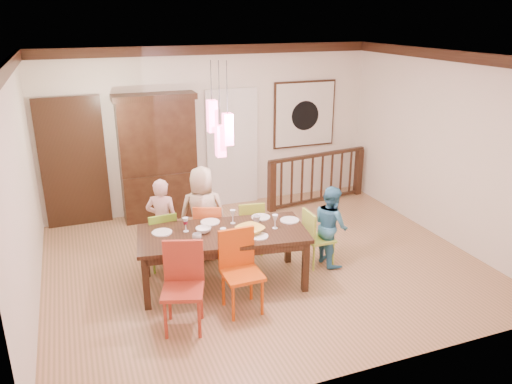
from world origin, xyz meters
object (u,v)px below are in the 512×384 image
object	(u,v)px
person_end_right	(331,225)
chair_far_left	(161,235)
dining_table	(223,238)
person_far_left	(163,221)
person_far_mid	(203,213)
chair_end_right	(319,234)
balustrade	(317,177)
china_hutch	(158,157)

from	to	relation	value
person_end_right	chair_far_left	bearing A→B (deg)	70.74
dining_table	person_end_right	world-z (taller)	person_end_right
dining_table	chair_far_left	world-z (taller)	chair_far_left
person_far_left	person_far_mid	xyz separation A→B (m)	(0.57, -0.05, 0.06)
person_far_mid	person_end_right	world-z (taller)	person_far_mid
person_far_mid	person_end_right	size ratio (longest dim) A/B	1.20
person_far_left	person_end_right	bearing A→B (deg)	-175.56
chair_end_right	person_far_mid	size ratio (longest dim) A/B	0.60
balustrade	chair_end_right	bearing A→B (deg)	-124.03
china_hutch	person_far_mid	xyz separation A→B (m)	(0.29, -1.79, -0.40)
dining_table	balustrade	xyz separation A→B (m)	(2.56, 2.29, -0.17)
chair_far_left	balustrade	world-z (taller)	balustrade
balustrade	person_far_left	size ratio (longest dim) A/B	1.67
chair_end_right	dining_table	bearing A→B (deg)	90.97
dining_table	person_far_mid	size ratio (longest dim) A/B	1.65
chair_end_right	balustrade	bearing A→B (deg)	-26.77
chair_far_left	balustrade	size ratio (longest dim) A/B	0.40
chair_far_left	person_end_right	distance (m)	2.40
person_far_left	person_far_mid	world-z (taller)	person_far_mid
china_hutch	balustrade	bearing A→B (deg)	-6.82
person_far_mid	dining_table	bearing A→B (deg)	105.38
dining_table	chair_end_right	size ratio (longest dim) A/B	2.73
dining_table	chair_far_left	bearing A→B (deg)	140.41
dining_table	person_far_left	bearing A→B (deg)	133.12
person_far_left	person_end_right	size ratio (longest dim) A/B	1.09
person_far_left	person_far_mid	bearing A→B (deg)	-159.53
dining_table	person_far_left	world-z (taller)	person_far_left
chair_end_right	person_far_left	size ratio (longest dim) A/B	0.66
person_far_mid	person_end_right	xyz separation A→B (m)	(1.65, -0.81, -0.11)
chair_far_left	chair_end_right	distance (m)	2.22
china_hutch	person_far_left	world-z (taller)	china_hutch
chair_far_left	person_far_mid	world-z (taller)	person_far_mid
dining_table	chair_far_left	distance (m)	1.03
china_hutch	balustrade	distance (m)	2.97
chair_end_right	balustrade	xyz separation A→B (m)	(1.13, 2.26, 0.02)
china_hutch	person_far_left	distance (m)	1.82
china_hutch	balustrade	world-z (taller)	china_hutch
dining_table	chair_end_right	bearing A→B (deg)	9.67
chair_far_left	balustrade	xyz separation A→B (m)	(3.24, 1.53, 0.01)
dining_table	china_hutch	world-z (taller)	china_hutch
person_far_left	balustrade	bearing A→B (deg)	-130.70
dining_table	person_far_mid	world-z (taller)	person_far_mid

